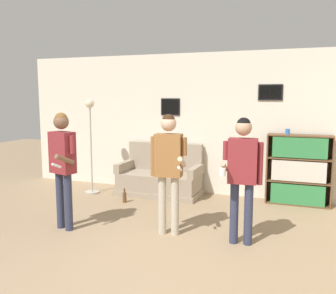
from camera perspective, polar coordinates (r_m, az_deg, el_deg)
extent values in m
plane|color=#937A5B|center=(4.01, -6.72, -20.40)|extent=(20.00, 20.00, 0.00)
cube|color=silver|center=(7.20, 7.21, 3.44)|extent=(8.12, 0.06, 2.70)
cube|color=black|center=(6.98, 15.34, 8.04)|extent=(0.43, 0.02, 0.28)
cube|color=beige|center=(6.97, 15.33, 8.04)|extent=(0.38, 0.01, 0.24)
cube|color=black|center=(7.40, 0.36, 6.14)|extent=(0.39, 0.02, 0.33)
cube|color=gray|center=(7.39, 0.34, 6.14)|extent=(0.34, 0.01, 0.29)
cube|color=gray|center=(7.26, -1.34, -6.88)|extent=(1.58, 0.80, 0.10)
cube|color=gray|center=(7.21, -1.34, -5.27)|extent=(1.52, 0.74, 0.32)
cube|color=gray|center=(7.42, -0.41, -1.46)|extent=(1.52, 0.14, 0.55)
cube|color=gray|center=(7.45, -6.58, -2.92)|extent=(0.12, 0.74, 0.18)
cube|color=gray|center=(6.92, 4.28, -3.72)|extent=(0.12, 0.74, 0.18)
cube|color=brown|center=(6.92, 14.89, -3.09)|extent=(0.02, 0.30, 1.23)
cube|color=brown|center=(6.90, 23.69, -3.52)|extent=(0.02, 0.30, 1.23)
cube|color=brown|center=(7.03, 19.31, -3.10)|extent=(1.08, 0.01, 1.23)
cube|color=brown|center=(7.03, 19.06, -8.14)|extent=(1.04, 0.30, 0.02)
cube|color=brown|center=(6.80, 19.52, 1.67)|extent=(1.04, 0.30, 0.02)
cube|color=brown|center=(6.93, 19.21, -4.97)|extent=(1.04, 0.30, 0.02)
cube|color=brown|center=(6.86, 19.36, -1.63)|extent=(1.04, 0.30, 0.02)
cube|color=#338447|center=(6.97, 19.13, -6.66)|extent=(0.89, 0.26, 0.36)
cube|color=beige|center=(6.88, 19.28, -3.35)|extent=(0.89, 0.26, 0.36)
cube|color=#338447|center=(6.82, 19.44, 0.02)|extent=(0.89, 0.26, 0.36)
cylinder|color=#ADA89E|center=(7.54, -11.46, -6.75)|extent=(0.28, 0.28, 0.03)
cylinder|color=#ADA89E|center=(7.38, -11.64, -0.48)|extent=(0.03, 0.03, 1.64)
sphere|color=beige|center=(7.30, -11.83, 6.47)|extent=(0.17, 0.17, 0.17)
cylinder|color=#2D334C|center=(5.63, -16.11, -7.76)|extent=(0.11, 0.11, 0.82)
cylinder|color=#2D334C|center=(5.50, -14.94, -8.11)|extent=(0.11, 0.11, 0.82)
cube|color=maroon|center=(5.42, -15.80, -0.80)|extent=(0.40, 0.29, 0.58)
sphere|color=brown|center=(5.38, -15.97, 3.73)|extent=(0.21, 0.21, 0.21)
sphere|color=brown|center=(5.37, -15.99, 4.12)|extent=(0.18, 0.18, 0.18)
cylinder|color=maroon|center=(5.24, -14.39, 0.36)|extent=(0.07, 0.07, 0.25)
cylinder|color=brown|center=(5.18, -15.47, -1.85)|extent=(0.14, 0.30, 0.18)
cylinder|color=white|center=(5.11, -16.63, -2.75)|extent=(0.07, 0.15, 0.09)
cylinder|color=maroon|center=(5.59, -17.17, -0.84)|extent=(0.07, 0.07, 0.55)
cylinder|color=#B7AD99|center=(5.19, -0.89, -8.82)|extent=(0.11, 0.11, 0.81)
cylinder|color=#B7AD99|center=(5.15, 1.07, -8.96)|extent=(0.11, 0.11, 0.81)
cube|color=#936033|center=(5.02, 0.09, -1.27)|extent=(0.38, 0.24, 0.58)
sphere|color=#D1A889|center=(4.97, 0.09, 3.60)|extent=(0.21, 0.21, 0.21)
sphere|color=#382314|center=(4.96, 0.09, 4.03)|extent=(0.18, 0.18, 0.18)
cylinder|color=#936033|center=(4.95, 2.50, 0.08)|extent=(0.07, 0.07, 0.24)
cylinder|color=#D1A889|center=(4.85, 2.16, -2.30)|extent=(0.09, 0.30, 0.18)
cylinder|color=white|center=(4.73, 1.82, -3.33)|extent=(0.05, 0.14, 0.09)
cylinder|color=#936033|center=(5.08, -2.27, -1.43)|extent=(0.07, 0.07, 0.54)
cylinder|color=#2D334C|center=(4.95, 10.04, -9.87)|extent=(0.11, 0.11, 0.80)
cylinder|color=#2D334C|center=(4.93, 12.15, -9.97)|extent=(0.11, 0.11, 0.80)
cube|color=maroon|center=(4.78, 11.31, -2.09)|extent=(0.37, 0.23, 0.57)
sphere|color=tan|center=(4.72, 11.45, 2.94)|extent=(0.21, 0.21, 0.21)
sphere|color=black|center=(4.72, 11.46, 3.38)|extent=(0.18, 0.18, 0.18)
cylinder|color=maroon|center=(4.77, 13.88, -2.47)|extent=(0.07, 0.07, 0.53)
cylinder|color=maroon|center=(4.78, 8.78, -0.53)|extent=(0.07, 0.07, 0.24)
cylinder|color=tan|center=(4.68, 8.53, -2.96)|extent=(0.09, 0.30, 0.18)
cylinder|color=white|center=(4.56, 8.31, -3.78)|extent=(0.08, 0.08, 0.10)
cylinder|color=brown|center=(6.78, -6.64, -7.65)|extent=(0.07, 0.07, 0.18)
cylinder|color=brown|center=(6.75, -6.66, -6.60)|extent=(0.03, 0.03, 0.08)
cylinder|color=blue|center=(6.80, 17.77, 2.25)|extent=(0.08, 0.08, 0.10)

